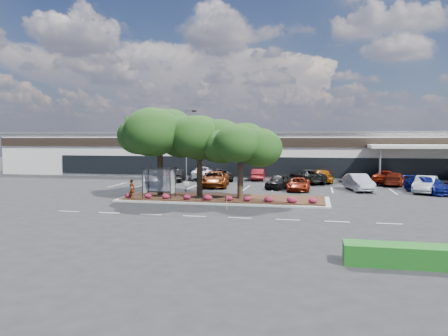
% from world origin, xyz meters
% --- Properties ---
extents(ground, '(160.00, 160.00, 0.00)m').
position_xyz_m(ground, '(0.00, 0.00, 0.00)').
color(ground, black).
rests_on(ground, ground).
extents(retail_store, '(80.40, 25.20, 6.25)m').
position_xyz_m(retail_store, '(0.06, 33.91, 3.15)').
color(retail_store, silver).
rests_on(retail_store, ground).
extents(landscape_island, '(18.00, 6.00, 0.26)m').
position_xyz_m(landscape_island, '(-2.00, 4.00, 0.12)').
color(landscape_island, '#9C9D97').
rests_on(landscape_island, ground).
extents(lane_markings, '(33.12, 20.06, 0.01)m').
position_xyz_m(lane_markings, '(-0.14, 10.42, 0.01)').
color(lane_markings, silver).
rests_on(lane_markings, ground).
extents(shrub_row, '(17.00, 0.80, 0.50)m').
position_xyz_m(shrub_row, '(-2.00, 1.90, 0.51)').
color(shrub_row, '#952241').
rests_on(shrub_row, landscape_island).
extents(bus_shelter, '(2.75, 1.55, 2.59)m').
position_xyz_m(bus_shelter, '(-7.50, 2.95, 2.31)').
color(bus_shelter, black).
rests_on(bus_shelter, landscape_island).
extents(island_tree_west, '(7.20, 7.20, 7.89)m').
position_xyz_m(island_tree_west, '(-8.00, 4.50, 4.21)').
color(island_tree_west, '#133B10').
rests_on(island_tree_west, landscape_island).
extents(island_tree_mid, '(6.60, 6.60, 7.32)m').
position_xyz_m(island_tree_mid, '(-4.50, 5.20, 3.92)').
color(island_tree_mid, '#133B10').
rests_on(island_tree_mid, landscape_island).
extents(island_tree_east, '(5.80, 5.80, 6.50)m').
position_xyz_m(island_tree_east, '(-0.50, 3.70, 3.51)').
color(island_tree_east, '#133B10').
rests_on(island_tree_east, landscape_island).
extents(hedge_south_east, '(6.00, 1.30, 0.90)m').
position_xyz_m(hedge_south_east, '(10.00, -13.50, 0.45)').
color(hedge_south_east, '#0F4C10').
rests_on(hedge_south_east, ground).
extents(conifer_north_west, '(4.40, 4.40, 10.00)m').
position_xyz_m(conifer_north_west, '(-30.00, 46.00, 5.00)').
color(conifer_north_west, '#133B10').
rests_on(conifer_north_west, ground).
extents(person_waiting, '(0.70, 0.60, 1.62)m').
position_xyz_m(person_waiting, '(-9.52, 1.70, 1.07)').
color(person_waiting, '#594C47').
rests_on(person_waiting, landscape_island).
extents(light_pole, '(1.43, 0.60, 8.61)m').
position_xyz_m(light_pole, '(-8.41, 14.39, 3.78)').
color(light_pole, '#9C9D97').
rests_on(light_pole, ground).
extents(survey_stake, '(0.08, 0.14, 1.07)m').
position_xyz_m(survey_stake, '(-0.70, -1.00, 0.69)').
color(survey_stake, tan).
rests_on(survey_stake, ground).
extents(car_0, '(2.90, 4.43, 1.40)m').
position_xyz_m(car_0, '(-11.47, 15.83, 0.70)').
color(car_0, maroon).
rests_on(car_0, ground).
extents(car_1, '(2.96, 5.87, 1.59)m').
position_xyz_m(car_1, '(-11.65, 14.26, 0.80)').
color(car_1, slate).
rests_on(car_1, ground).
extents(car_2, '(2.22, 4.39, 1.38)m').
position_xyz_m(car_2, '(-5.88, 15.51, 0.69)').
color(car_2, black).
rests_on(car_2, ground).
extents(car_3, '(3.67, 6.50, 1.71)m').
position_xyz_m(car_3, '(-5.08, 13.88, 0.86)').
color(car_3, '#6B2709').
rests_on(car_3, ground).
extents(car_4, '(2.97, 4.78, 1.52)m').
position_xyz_m(car_4, '(1.97, 13.63, 0.76)').
color(car_4, black).
rests_on(car_4, ground).
extents(car_5, '(2.31, 4.83, 1.33)m').
position_xyz_m(car_5, '(4.10, 12.16, 0.66)').
color(car_5, maroon).
rests_on(car_5, ground).
extents(car_6, '(2.98, 5.47, 1.71)m').
position_xyz_m(car_6, '(10.12, 13.47, 0.86)').
color(car_6, '#A6AAB2').
rests_on(car_6, ground).
extents(car_7, '(4.39, 6.04, 1.62)m').
position_xyz_m(car_7, '(16.56, 12.61, 0.81)').
color(car_7, '#0C125C').
rests_on(car_7, ground).
extents(car_8, '(3.47, 5.36, 1.67)m').
position_xyz_m(car_8, '(16.40, 12.95, 0.83)').
color(car_8, '#9FA7AC').
rests_on(car_8, ground).
extents(car_9, '(4.09, 6.48, 1.67)m').
position_xyz_m(car_9, '(-8.62, 21.90, 0.83)').
color(car_9, silver).
rests_on(car_9, ground).
extents(car_10, '(2.17, 4.70, 1.49)m').
position_xyz_m(car_10, '(-11.04, 19.04, 0.75)').
color(car_10, black).
rests_on(car_10, ground).
extents(car_11, '(4.54, 6.11, 1.54)m').
position_xyz_m(car_11, '(-6.08, 20.88, 0.77)').
color(car_11, black).
rests_on(car_11, ground).
extents(car_12, '(1.82, 4.52, 1.46)m').
position_xyz_m(car_12, '(-1.37, 22.41, 0.73)').
color(car_12, maroon).
rests_on(car_12, ground).
extents(car_13, '(3.07, 5.82, 1.61)m').
position_xyz_m(car_13, '(6.41, 20.68, 0.80)').
color(car_13, '#7E3803').
rests_on(car_13, ground).
extents(car_14, '(4.94, 6.70, 1.69)m').
position_xyz_m(car_14, '(4.81, 19.74, 0.85)').
color(car_14, black).
rests_on(car_14, ground).
extents(car_15, '(3.82, 6.24, 1.62)m').
position_xyz_m(car_15, '(13.82, 20.92, 0.81)').
color(car_15, maroon).
rests_on(car_15, ground).
extents(car_16, '(3.20, 5.57, 1.52)m').
position_xyz_m(car_16, '(14.51, 19.30, 0.76)').
color(car_16, '#62190D').
rests_on(car_16, ground).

